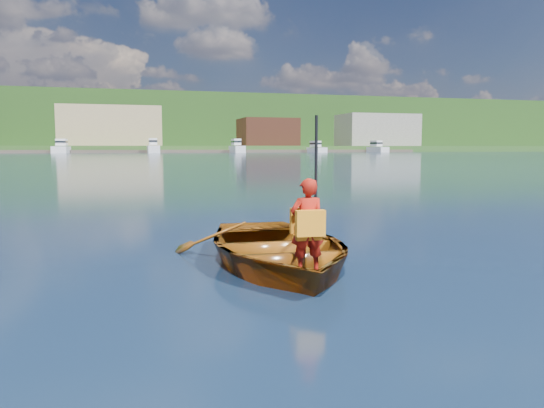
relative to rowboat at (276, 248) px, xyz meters
name	(u,v)px	position (x,y,z in m)	size (l,w,h in m)	color
ground	(198,266)	(-1.02, 0.19, -0.23)	(600.00, 600.00, 0.00)	#122542
rowboat	(276,248)	(0.00, 0.00, 0.00)	(2.76, 3.77, 0.76)	maroon
child_paddler	(307,225)	(0.12, -0.90, 0.43)	(0.41, 0.34, 1.83)	#B01A0F
shoreline	(127,127)	(-1.02, 236.80, 10.09)	(400.00, 140.00, 22.00)	#3A602C
dock	(165,151)	(9.01, 148.19, 0.17)	(160.04, 9.64, 0.80)	brown
waterfront_buildings	(101,127)	(-8.75, 165.19, 7.51)	(202.00, 16.00, 14.00)	brown
marina_yachts	(140,148)	(2.07, 143.49, 1.14)	(138.74, 13.04, 4.30)	white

